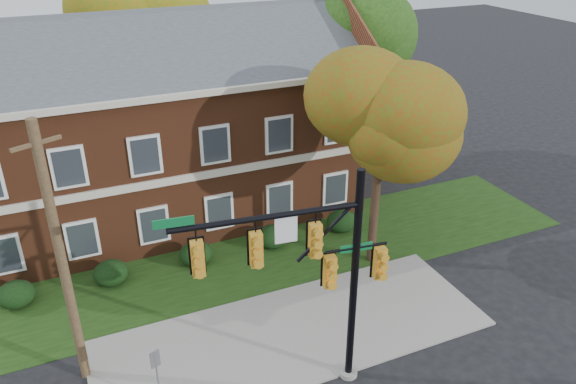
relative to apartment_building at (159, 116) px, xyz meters
name	(u,v)px	position (x,y,z in m)	size (l,w,h in m)	color
ground	(305,352)	(2.00, -11.95, -4.99)	(120.00, 120.00, 0.00)	black
sidewalk	(293,333)	(2.00, -10.95, -4.95)	(14.00, 5.00, 0.08)	gray
grass_strip	(246,262)	(2.00, -5.95, -4.97)	(30.00, 6.00, 0.04)	#193811
apartment_building	(159,116)	(0.00, 0.00, 0.00)	(18.80, 8.80, 9.74)	brown
hedge_far_left	(16,294)	(-7.00, -5.25, -4.46)	(1.40, 1.26, 1.05)	black
hedge_left	(111,273)	(-3.50, -5.25, -4.46)	(1.40, 1.26, 1.05)	black
hedge_center	(196,254)	(0.00, -5.25, -4.46)	(1.40, 1.26, 1.05)	black
hedge_right	(272,237)	(3.50, -5.25, -4.46)	(1.40, 1.26, 1.05)	black
hedge_far_right	(341,221)	(7.00, -5.25, -4.46)	(1.40, 1.26, 1.05)	black
tree_near_right	(389,113)	(7.22, -8.09, 1.68)	(4.50, 4.25, 8.58)	black
tree_right_rear	(364,26)	(11.31, 0.86, 3.13)	(6.30, 5.95, 10.62)	black
tree_far_rear	(146,5)	(1.34, 7.84, 3.86)	(6.84, 6.46, 11.52)	black
traffic_signal	(312,264)	(1.52, -13.29, -0.42)	(6.57, 1.04, 7.37)	gray
utility_pole	(62,261)	(-5.00, -10.07, -0.52)	(1.29, 0.65, 8.81)	#463320
sign_post	(156,369)	(-3.02, -12.23, -3.55)	(0.30, 0.13, 2.12)	slate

